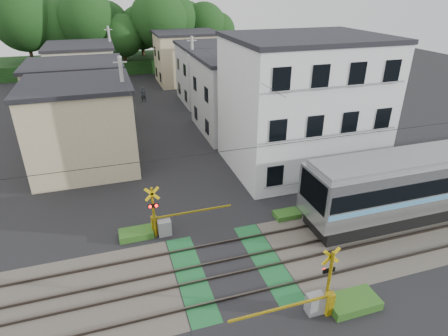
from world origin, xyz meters
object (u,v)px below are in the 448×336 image
object	(u,v)px
apartment_block	(302,104)
pedestrian	(143,94)
crossing_signal_far	(162,223)
crossing_signal_near	(318,299)

from	to	relation	value
apartment_block	pedestrian	size ratio (longest dim) A/B	5.82
apartment_block	pedestrian	distance (m)	22.66
crossing_signal_far	crossing_signal_near	bearing A→B (deg)	-54.71
crossing_signal_far	pedestrian	bearing A→B (deg)	85.57
crossing_signal_near	apartment_block	world-z (taller)	apartment_block
apartment_block	pedestrian	bearing A→B (deg)	113.90
crossing_signal_near	pedestrian	world-z (taller)	crossing_signal_near
crossing_signal_near	pedestrian	bearing A→B (deg)	95.34
crossing_signal_near	apartment_block	size ratio (longest dim) A/B	0.46
pedestrian	crossing_signal_near	bearing A→B (deg)	84.01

